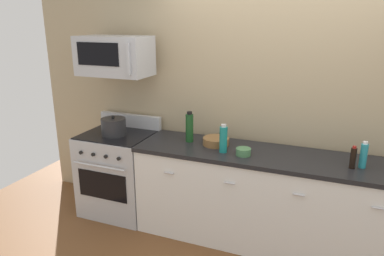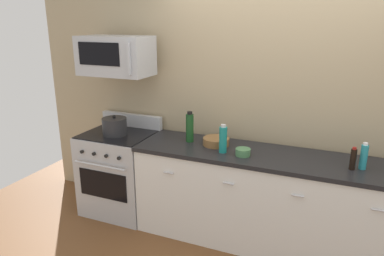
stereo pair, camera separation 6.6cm
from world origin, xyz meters
TOP-DOWN VIEW (x-y plane):
  - ground_plane at (0.00, 0.00)m, footprint 6.79×6.79m
  - back_wall at (0.00, 0.41)m, footprint 5.66×0.10m
  - counter_unit at (0.00, -0.00)m, footprint 2.57×0.66m
  - range_oven at (-1.66, 0.00)m, footprint 0.76×0.69m
  - microwave at (-1.66, 0.05)m, footprint 0.74×0.44m
  - bottle_sparkling_teal at (-0.43, -0.10)m, footprint 0.07×0.07m
  - bottle_soy_sauce_dark at (0.68, -0.07)m, footprint 0.05×0.05m
  - bottle_wine_green at (-0.84, 0.07)m, footprint 0.08×0.08m
  - bottle_dish_soap at (0.76, -0.02)m, footprint 0.06×0.06m
  - bowl_wooden_salad at (-0.55, 0.07)m, footprint 0.26×0.26m
  - bowl_green_glaze at (-0.23, -0.11)m, footprint 0.14×0.14m
  - stockpot at (-1.66, -0.05)m, footprint 0.26×0.26m

SIDE VIEW (x-z plane):
  - ground_plane at x=0.00m, z-range 0.00..0.00m
  - counter_unit at x=0.00m, z-range 0.00..0.92m
  - range_oven at x=-1.66m, z-range -0.07..1.00m
  - bowl_green_glaze at x=-0.23m, z-range 0.92..0.99m
  - bowl_wooden_salad at x=-0.55m, z-range 0.92..1.00m
  - bottle_soy_sauce_dark at x=0.68m, z-range 0.92..1.11m
  - stockpot at x=-1.66m, z-range 0.91..1.12m
  - bottle_dish_soap at x=0.76m, z-range 0.91..1.14m
  - bottle_sparkling_teal at x=-0.43m, z-range 0.91..1.18m
  - bottle_wine_green at x=-0.84m, z-range 0.91..1.22m
  - back_wall at x=0.00m, z-range 0.00..2.70m
  - microwave at x=-1.66m, z-range 1.55..1.95m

